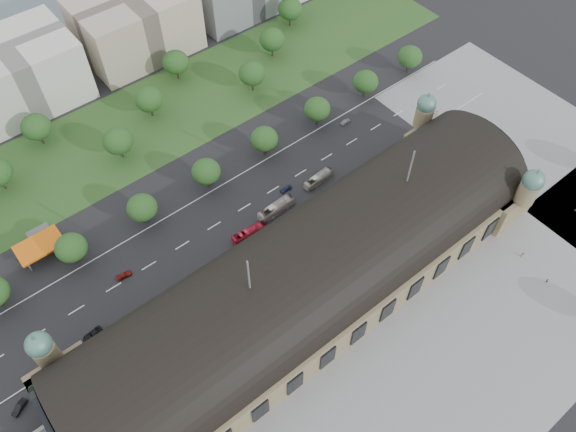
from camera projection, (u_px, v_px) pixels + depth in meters
ground at (309, 294)px, 165.20m from camera, size 900.00×900.00×0.00m
station at (310, 276)px, 156.98m from camera, size 150.00×48.40×44.30m
plaza_south at (445, 387)px, 148.35m from camera, size 190.00×48.00×0.12m
plaza_east at (526, 137)px, 203.95m from camera, size 56.00×100.00×0.12m
road_slab at (182, 245)px, 175.48m from camera, size 260.00×26.00×0.10m
grass_belt at (113, 140)px, 203.13m from camera, size 300.00×45.00×0.10m
petrol_station at (40, 240)px, 173.15m from camera, size 14.00×13.00×5.05m
office_3 at (16, 74)px, 206.63m from camera, size 45.00×32.00×24.00m
office_4 at (135, 24)px, 225.44m from camera, size 45.00×32.00×24.00m
tree_row_3 at (71, 248)px, 166.04m from camera, size 9.60×9.60×11.52m
tree_row_4 at (142, 208)px, 175.07m from camera, size 9.60×9.60×11.52m
tree_row_5 at (206, 172)px, 184.09m from camera, size 9.60×9.60×11.52m
tree_row_6 at (264, 139)px, 193.12m from camera, size 9.60×9.60×11.52m
tree_row_7 at (317, 109)px, 202.15m from camera, size 9.60×9.60×11.52m
tree_row_8 at (366, 82)px, 211.18m from camera, size 9.60×9.60×11.52m
tree_row_9 at (410, 57)px, 220.21m from camera, size 9.60×9.60×11.52m
tree_belt_5 at (36, 127)px, 195.73m from camera, size 10.40×10.40×12.48m
tree_belt_6 at (118, 141)px, 191.63m from camera, size 10.40×10.40×12.48m
tree_belt_7 at (149, 99)px, 204.40m from camera, size 10.40×10.40×12.48m
tree_belt_8 at (176, 62)px, 217.17m from camera, size 10.40×10.40×12.48m
tree_belt_9 at (252, 74)px, 213.08m from camera, size 10.40×10.40×12.48m
tree_belt_10 at (272, 39)px, 225.85m from camera, size 10.40×10.40×12.48m
tree_belt_11 at (290, 9)px, 238.62m from camera, size 10.40×10.40×12.48m
traffic_car_2 at (93, 335)px, 156.46m from camera, size 6.09×3.34×1.62m
traffic_car_3 at (124, 275)px, 168.15m from camera, size 4.95×2.42×1.39m
traffic_car_4 at (286, 189)px, 188.31m from camera, size 4.25×1.75×1.44m
traffic_car_5 at (345, 122)px, 207.82m from camera, size 4.18×1.53×1.37m
traffic_car_6 at (430, 112)px, 210.73m from camera, size 6.01×3.06×1.63m
parked_car_0 at (19, 408)px, 144.30m from camera, size 5.08×3.91×1.61m
parked_car_1 at (64, 363)px, 151.62m from camera, size 5.65×4.39×1.43m
parked_car_2 at (147, 324)px, 158.54m from camera, size 5.68×3.85×1.53m
parked_car_3 at (158, 317)px, 159.80m from camera, size 5.06×4.15×1.62m
parked_car_4 at (95, 343)px, 155.03m from camera, size 5.14×3.84×1.62m
parked_car_5 at (188, 283)px, 166.56m from camera, size 5.26×4.48×1.34m
parked_car_6 at (184, 289)px, 165.13m from camera, size 5.79×4.88×1.59m
bus_west at (249, 233)px, 176.33m from camera, size 11.83×3.73×3.24m
bus_mid at (276, 208)px, 181.94m from camera, size 13.67×3.62×3.78m
bus_east at (318, 179)px, 189.91m from camera, size 11.86×3.59×3.26m
pedestrian_0 at (522, 255)px, 172.32m from camera, size 0.90×0.56×1.76m
pedestrian_1 at (547, 281)px, 166.85m from camera, size 0.76×0.72×1.75m
pedestrian_2 at (575, 210)px, 182.89m from camera, size 0.81×0.91×1.62m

